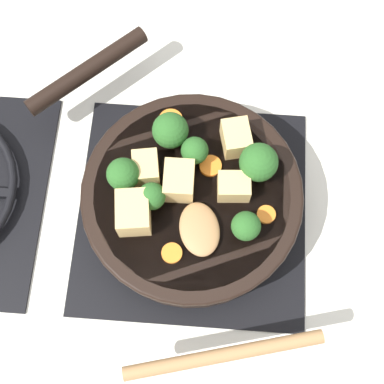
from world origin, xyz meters
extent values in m
plane|color=silver|center=(0.00, 0.00, 0.00)|extent=(2.40, 2.40, 0.00)
cube|color=black|center=(0.00, 0.00, 0.00)|extent=(0.31, 0.31, 0.01)
torus|color=black|center=(0.00, 0.00, 0.02)|extent=(0.24, 0.24, 0.01)
cube|color=black|center=(0.00, 0.00, 0.02)|extent=(0.01, 0.23, 0.01)
cube|color=black|center=(0.00, 0.00, 0.02)|extent=(0.23, 0.01, 0.01)
cylinder|color=black|center=(0.00, 0.00, 0.05)|extent=(0.27, 0.27, 0.05)
cylinder|color=brown|center=(0.00, 0.00, 0.06)|extent=(0.24, 0.24, 0.05)
torus|color=black|center=(0.00, 0.00, 0.08)|extent=(0.28, 0.28, 0.01)
cylinder|color=black|center=(0.17, 0.16, 0.07)|extent=(0.15, 0.16, 0.02)
ellipsoid|color=#A87A4C|center=(-0.05, -0.01, 0.09)|extent=(0.08, 0.06, 0.01)
cylinder|color=#A87A4C|center=(-0.19, -0.05, 0.09)|extent=(0.07, 0.22, 0.02)
cube|color=#DBB770|center=(-0.04, 0.07, 0.10)|extent=(0.05, 0.04, 0.04)
cube|color=#DBB770|center=(0.01, 0.02, 0.10)|extent=(0.05, 0.04, 0.04)
cube|color=#DBB770|center=(0.07, -0.05, 0.10)|extent=(0.05, 0.04, 0.03)
cube|color=#DBB770|center=(0.02, 0.06, 0.10)|extent=(0.04, 0.04, 0.03)
cube|color=#DBB770|center=(0.01, -0.05, 0.10)|extent=(0.03, 0.04, 0.03)
cylinder|color=#709956|center=(-0.05, -0.07, 0.09)|extent=(0.01, 0.01, 0.01)
sphere|color=#285B23|center=(-0.05, -0.07, 0.10)|extent=(0.04, 0.04, 0.04)
cylinder|color=#709956|center=(0.05, 0.00, 0.09)|extent=(0.01, 0.01, 0.01)
sphere|color=#285B23|center=(0.05, 0.00, 0.10)|extent=(0.03, 0.03, 0.03)
cylinder|color=#709956|center=(0.07, 0.03, 0.09)|extent=(0.01, 0.01, 0.01)
sphere|color=#285B23|center=(0.07, 0.03, 0.11)|extent=(0.05, 0.05, 0.05)
cylinder|color=#709956|center=(0.01, 0.08, 0.09)|extent=(0.01, 0.01, 0.01)
sphere|color=#285B23|center=(0.01, 0.08, 0.11)|extent=(0.04, 0.04, 0.04)
cylinder|color=#709956|center=(0.03, -0.08, 0.09)|extent=(0.01, 0.01, 0.01)
sphere|color=#285B23|center=(0.03, -0.08, 0.11)|extent=(0.05, 0.05, 0.05)
cylinder|color=#709956|center=(-0.02, 0.05, 0.09)|extent=(0.01, 0.01, 0.01)
sphere|color=#285B23|center=(-0.02, 0.05, 0.10)|extent=(0.03, 0.03, 0.03)
cylinder|color=orange|center=(0.04, -0.02, 0.08)|extent=(0.03, 0.03, 0.01)
cylinder|color=orange|center=(-0.08, 0.02, 0.08)|extent=(0.02, 0.02, 0.01)
cylinder|color=orange|center=(0.09, 0.03, 0.08)|extent=(0.03, 0.03, 0.01)
cylinder|color=orange|center=(-0.02, -0.09, 0.08)|extent=(0.02, 0.02, 0.01)
camera|label=1|loc=(-0.22, -0.02, 0.70)|focal=50.00mm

